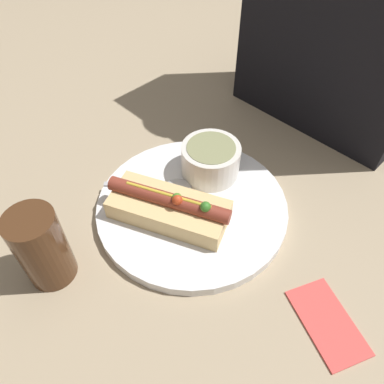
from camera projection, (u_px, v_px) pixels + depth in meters
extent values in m
plane|color=tan|center=(192.00, 210.00, 0.60)|extent=(4.00, 4.00, 0.00)
cylinder|color=white|center=(192.00, 207.00, 0.59)|extent=(0.30, 0.30, 0.02)
cube|color=#E5C17F|center=(169.00, 209.00, 0.56)|extent=(0.19, 0.14, 0.03)
cylinder|color=brown|center=(168.00, 200.00, 0.54)|extent=(0.18, 0.10, 0.02)
sphere|color=#387A28|center=(206.00, 207.00, 0.52)|extent=(0.02, 0.02, 0.02)
sphere|color=orange|center=(206.00, 206.00, 0.52)|extent=(0.01, 0.01, 0.01)
sphere|color=#518C2D|center=(177.00, 198.00, 0.53)|extent=(0.01, 0.01, 0.01)
sphere|color=#C63F1E|center=(177.00, 200.00, 0.53)|extent=(0.02, 0.02, 0.02)
sphere|color=#518C2D|center=(177.00, 198.00, 0.53)|extent=(0.01, 0.01, 0.01)
cylinder|color=gold|center=(168.00, 195.00, 0.54)|extent=(0.12, 0.06, 0.01)
cylinder|color=silver|center=(211.00, 160.00, 0.61)|extent=(0.10, 0.10, 0.05)
cylinder|color=#8C8E60|center=(211.00, 151.00, 0.60)|extent=(0.08, 0.08, 0.01)
cube|color=#B7B7BC|center=(135.00, 185.00, 0.61)|extent=(0.08, 0.08, 0.00)
ellipsoid|color=#B7B7BC|center=(179.00, 185.00, 0.61)|extent=(0.05, 0.05, 0.01)
cylinder|color=#4C2D19|center=(42.00, 248.00, 0.48)|extent=(0.06, 0.06, 0.12)
cube|color=#E04C47|center=(328.00, 322.00, 0.47)|extent=(0.13, 0.10, 0.01)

